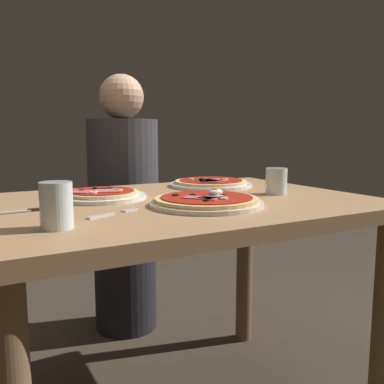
{
  "coord_description": "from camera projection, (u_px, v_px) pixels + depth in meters",
  "views": [
    {
      "loc": [
        -0.56,
        -1.1,
        0.92
      ],
      "look_at": [
        0.01,
        -0.07,
        0.75
      ],
      "focal_mm": 39.21,
      "sensor_mm": 36.0,
      "label": 1
    }
  ],
  "objects": [
    {
      "name": "dining_table",
      "position": [
        177.0,
        237.0,
        1.27
      ],
      "size": [
        1.14,
        0.82,
        0.72
      ],
      "color": "#9E754C",
      "rests_on": "ground"
    },
    {
      "name": "pizza_foreground",
      "position": [
        207.0,
        201.0,
        1.14
      ],
      "size": [
        0.31,
        0.31,
        0.05
      ],
      "color": "silver",
      "rests_on": "dining_table"
    },
    {
      "name": "pizza_across_left",
      "position": [
        101.0,
        195.0,
        1.27
      ],
      "size": [
        0.27,
        0.27,
        0.03
      ],
      "color": "white",
      "rests_on": "dining_table"
    },
    {
      "name": "pizza_across_right",
      "position": [
        211.0,
        183.0,
        1.56
      ],
      "size": [
        0.3,
        0.3,
        0.03
      ],
      "color": "white",
      "rests_on": "dining_table"
    },
    {
      "name": "water_glass_near",
      "position": [
        57.0,
        209.0,
        0.86
      ],
      "size": [
        0.07,
        0.07,
        0.1
      ],
      "color": "silver",
      "rests_on": "dining_table"
    },
    {
      "name": "water_glass_far",
      "position": [
        276.0,
        183.0,
        1.36
      ],
      "size": [
        0.07,
        0.07,
        0.09
      ],
      "color": "silver",
      "rests_on": "dining_table"
    },
    {
      "name": "fork",
      "position": [
        109.0,
        214.0,
        1.01
      ],
      "size": [
        0.15,
        0.08,
        0.0
      ],
      "color": "silver",
      "rests_on": "dining_table"
    },
    {
      "name": "knife",
      "position": [
        31.0,
        210.0,
        1.06
      ],
      "size": [
        0.2,
        0.03,
        0.01
      ],
      "color": "silver",
      "rests_on": "dining_table"
    },
    {
      "name": "diner_person",
      "position": [
        124.0,
        211.0,
        1.94
      ],
      "size": [
        0.32,
        0.32,
        1.18
      ],
      "rotation": [
        0.0,
        0.0,
        3.14
      ],
      "color": "black",
      "rests_on": "ground"
    }
  ]
}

